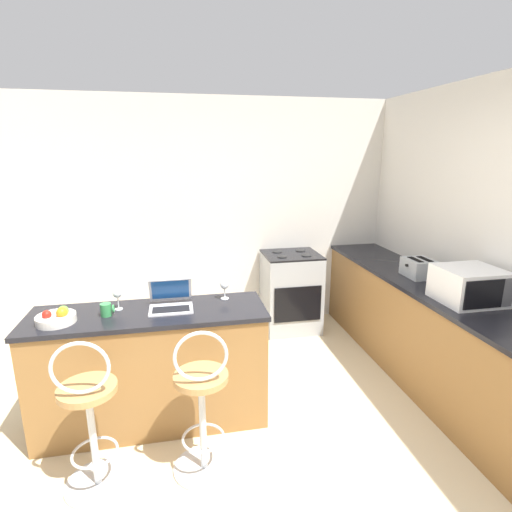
# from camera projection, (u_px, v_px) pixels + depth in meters

# --- Properties ---
(ground_plane) EXTENTS (20.00, 20.00, 0.00)m
(ground_plane) POSITION_uv_depth(u_px,v_px,m) (270.00, 493.00, 2.43)
(ground_plane) COLOR beige
(wall_back) EXTENTS (12.00, 0.06, 2.60)m
(wall_back) POSITION_uv_depth(u_px,v_px,m) (219.00, 216.00, 4.55)
(wall_back) COLOR silver
(wall_back) RESTS_ON ground_plane
(breakfast_bar) EXTENTS (1.69, 0.55, 0.90)m
(breakfast_bar) POSITION_uv_depth(u_px,v_px,m) (153.00, 368.00, 2.98)
(breakfast_bar) COLOR olive
(breakfast_bar) RESTS_ON ground_plane
(counter_right) EXTENTS (0.59, 3.08, 0.90)m
(counter_right) POSITION_uv_depth(u_px,v_px,m) (423.00, 330.00, 3.61)
(counter_right) COLOR olive
(counter_right) RESTS_ON ground_plane
(bar_stool_near) EXTENTS (0.40, 0.40, 1.02)m
(bar_stool_near) POSITION_uv_depth(u_px,v_px,m) (90.00, 419.00, 2.36)
(bar_stool_near) COLOR silver
(bar_stool_near) RESTS_ON ground_plane
(bar_stool_far) EXTENTS (0.40, 0.40, 1.02)m
(bar_stool_far) POSITION_uv_depth(u_px,v_px,m) (202.00, 406.00, 2.48)
(bar_stool_far) COLOR silver
(bar_stool_far) RESTS_ON ground_plane
(laptop) EXTENTS (0.31, 0.28, 0.21)m
(laptop) POSITION_uv_depth(u_px,v_px,m) (171.00, 300.00, 2.93)
(laptop) COLOR silver
(laptop) RESTS_ON breakfast_bar
(microwave) EXTENTS (0.44, 0.41, 0.27)m
(microwave) POSITION_uv_depth(u_px,v_px,m) (469.00, 285.00, 3.02)
(microwave) COLOR white
(microwave) RESTS_ON counter_right
(toaster) EXTENTS (0.26, 0.27, 0.17)m
(toaster) POSITION_uv_depth(u_px,v_px,m) (419.00, 268.00, 3.65)
(toaster) COLOR #9EA3A8
(toaster) RESTS_ON counter_right
(stove_range) EXTENTS (0.62, 0.57, 0.91)m
(stove_range) POSITION_uv_depth(u_px,v_px,m) (291.00, 292.00, 4.60)
(stove_range) COLOR #9EA3A8
(stove_range) RESTS_ON ground_plane
(wine_glass_short) EXTENTS (0.07, 0.07, 0.16)m
(wine_glass_short) POSITION_uv_depth(u_px,v_px,m) (117.00, 294.00, 2.87)
(wine_glass_short) COLOR silver
(wine_glass_short) RESTS_ON breakfast_bar
(mug_green) EXTENTS (0.09, 0.07, 0.09)m
(mug_green) POSITION_uv_depth(u_px,v_px,m) (107.00, 310.00, 2.78)
(mug_green) COLOR #338447
(mug_green) RESTS_ON breakfast_bar
(wine_glass_tall) EXTENTS (0.07, 0.07, 0.15)m
(wine_glass_tall) POSITION_uv_depth(u_px,v_px,m) (224.00, 285.00, 3.09)
(wine_glass_tall) COLOR silver
(wine_glass_tall) RESTS_ON breakfast_bar
(fruit_bowl) EXTENTS (0.25, 0.25, 0.11)m
(fruit_bowl) POSITION_uv_depth(u_px,v_px,m) (57.00, 318.00, 2.67)
(fruit_bowl) COLOR silver
(fruit_bowl) RESTS_ON breakfast_bar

